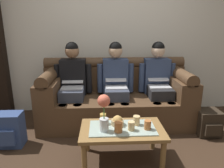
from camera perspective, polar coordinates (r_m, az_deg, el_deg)
name	(u,v)px	position (r m, az deg, el deg)	size (l,w,h in m)	color
ground_plane	(123,168)	(2.36, 3.07, -22.17)	(14.00, 14.00, 0.00)	#382619
back_wall_patterned	(114,26)	(3.55, 0.50, 15.78)	(6.00, 0.12, 2.90)	silver
couch	(116,98)	(3.21, 1.02, -3.85)	(2.21, 0.88, 0.96)	#513823
person_left	(73,81)	(3.15, -10.76, 0.93)	(0.56, 0.67, 1.22)	#383D4C
person_middle	(116,80)	(3.12, 1.05, 1.10)	(0.56, 0.67, 1.22)	#383D4C
person_right	(158,79)	(3.23, 12.55, 1.22)	(0.56, 0.67, 1.22)	#232326
coffee_table	(122,133)	(2.29, 2.81, -13.20)	(0.89, 0.52, 0.40)	olive
flower_vase	(104,110)	(2.09, -2.24, -7.12)	(0.13, 0.13, 0.39)	silver
snack_bowl	(118,121)	(2.29, 1.53, -10.22)	(0.14, 0.14, 0.11)	tan
cup_near_left	(131,126)	(2.20, 5.32, -11.40)	(0.07, 0.07, 0.09)	#DBB77A
cup_near_right	(118,127)	(2.15, 1.78, -11.75)	(0.08, 0.08, 0.11)	#B26633
cup_far_center	(136,120)	(2.31, 6.74, -9.90)	(0.07, 0.07, 0.10)	#DBB77A
cup_far_left	(148,125)	(2.23, 9.77, -11.02)	(0.07, 0.07, 0.10)	#B26633
cup_far_right	(103,119)	(2.32, -2.49, -9.50)	(0.07, 0.07, 0.11)	gold
backpack_left	(8,130)	(2.90, -26.62, -11.28)	(0.35, 0.26, 0.43)	#33477A
backpack_right	(208,123)	(3.16, 24.85, -9.61)	(0.30, 0.32, 0.35)	#2D2319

